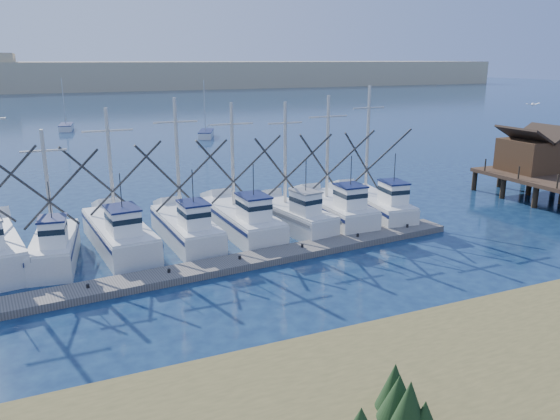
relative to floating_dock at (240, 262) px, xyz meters
name	(u,v)px	position (x,y,z in m)	size (l,w,h in m)	color
ground	(400,290)	(6.08, -6.30, -0.19)	(500.00, 500.00, 0.00)	#0D1C3C
floating_dock	(240,262)	(0.00, 0.00, 0.00)	(28.62, 1.91, 0.38)	#68625D
dune_ridge	(74,75)	(6.08, 203.70, 4.81)	(360.00, 60.00, 10.00)	tan
trawler_fleet	(204,225)	(-0.54, 4.98, 0.78)	(28.18, 9.00, 9.37)	silver
sailboat_near	(206,134)	(13.00, 50.06, 0.31)	(3.70, 5.74, 8.10)	silver
sailboat_far	(66,127)	(-5.03, 67.05, 0.30)	(2.60, 5.77, 8.10)	silver
flying_gull	(533,104)	(22.94, 2.02, 7.66)	(1.26, 0.23, 0.23)	white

